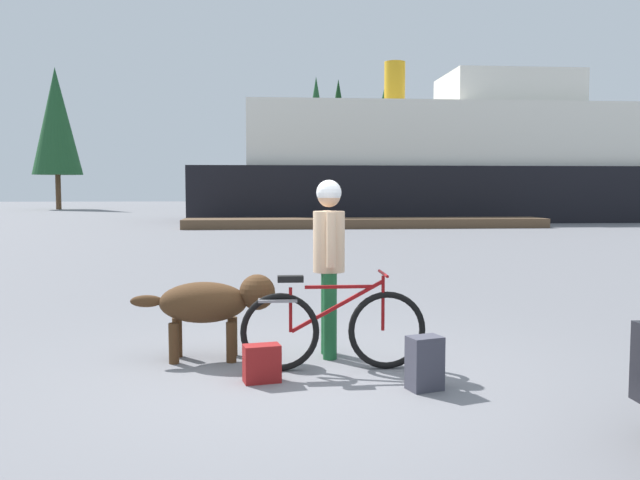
{
  "coord_description": "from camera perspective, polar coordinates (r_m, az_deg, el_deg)",
  "views": [
    {
      "loc": [
        -0.43,
        -5.98,
        1.71
      ],
      "look_at": [
        0.22,
        1.74,
        1.11
      ],
      "focal_mm": 37.63,
      "sensor_mm": 36.0,
      "label": 1
    }
  ],
  "objects": [
    {
      "name": "pine_tree_far_right",
      "position": [
        57.09,
        5.48,
        8.84
      ],
      "size": [
        3.83,
        3.83,
        10.07
      ],
      "color": "#4C331E",
      "rests_on": "ground_plane"
    },
    {
      "name": "ferry_boat",
      "position": [
        37.1,
        11.59,
        6.21
      ],
      "size": [
        27.77,
        8.62,
        8.36
      ],
      "color": "black",
      "rests_on": "ground_plane"
    },
    {
      "name": "dog",
      "position": [
        6.78,
        -9.1,
        -5.3
      ],
      "size": [
        1.43,
        0.48,
        0.85
      ],
      "color": "#472D19",
      "rests_on": "ground_plane"
    },
    {
      "name": "bicycle",
      "position": [
        6.34,
        1.07,
        -7.52
      ],
      "size": [
        1.75,
        0.44,
        0.92
      ],
      "color": "black",
      "rests_on": "ground_plane"
    },
    {
      "name": "pine_tree_center",
      "position": [
        54.57,
        -0.33,
        9.28
      ],
      "size": [
        2.86,
        2.86,
        10.61
      ],
      "color": "#4C331E",
      "rests_on": "ground_plane"
    },
    {
      "name": "pine_tree_far_left",
      "position": [
        57.59,
        -21.52,
        9.37
      ],
      "size": [
        3.85,
        3.85,
        11.18
      ],
      "color": "#4C331E",
      "rests_on": "ground_plane"
    },
    {
      "name": "backpack",
      "position": [
        5.85,
        8.89,
        -10.3
      ],
      "size": [
        0.33,
        0.28,
        0.46
      ],
      "primitive_type": "cube",
      "rotation": [
        0.0,
        0.0,
        0.31
      ],
      "color": "#3F3F4C",
      "rests_on": "ground_plane"
    },
    {
      "name": "dock_pier",
      "position": [
        28.97,
        3.91,
        1.45
      ],
      "size": [
        15.57,
        2.05,
        0.4
      ],
      "primitive_type": "cube",
      "color": "brown",
      "rests_on": "ground_plane"
    },
    {
      "name": "person_cyclist",
      "position": [
        6.75,
        0.76,
        -0.82
      ],
      "size": [
        0.32,
        0.53,
        1.79
      ],
      "color": "#19592D",
      "rests_on": "ground_plane"
    },
    {
      "name": "ground_plane",
      "position": [
        6.24,
        -0.67,
        -11.49
      ],
      "size": [
        160.0,
        160.0,
        0.0
      ],
      "primitive_type": "plane",
      "color": "slate"
    },
    {
      "name": "handbag_pannier",
      "position": [
        6.03,
        -4.97,
        -10.41
      ],
      "size": [
        0.35,
        0.24,
        0.33
      ],
      "primitive_type": "cube",
      "rotation": [
        0.0,
        0.0,
        0.2
      ],
      "color": "maroon",
      "rests_on": "ground_plane"
    },
    {
      "name": "pine_tree_mid_back",
      "position": [
        59.46,
        1.56,
        9.22
      ],
      "size": [
        3.2,
        3.2,
        11.18
      ],
      "color": "#4C331E",
      "rests_on": "ground_plane"
    }
  ]
}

